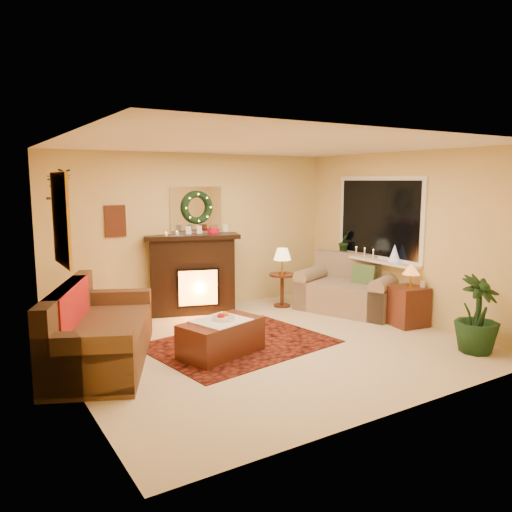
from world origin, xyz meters
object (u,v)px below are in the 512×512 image
sofa (103,328)px  coffee_table (221,338)px  end_table_square (407,308)px  fireplace (192,280)px  loveseat (348,286)px  side_table_round (282,288)px

sofa → coffee_table: size_ratio=2.12×
sofa → end_table_square: (4.30, -0.83, -0.16)m
sofa → coffee_table: 1.43m
fireplace → end_table_square: (2.45, -2.36, -0.28)m
fireplace → coffee_table: 2.11m
loveseat → end_table_square: size_ratio=2.71×
side_table_round → coffee_table: side_table_round is taller
sofa → fireplace: fireplace is taller
fireplace → end_table_square: bearing=-26.3°
coffee_table → side_table_round: bearing=20.8°
side_table_round → fireplace: bearing=163.6°
coffee_table → sofa: bearing=142.3°
sofa → side_table_round: (3.34, 1.09, -0.10)m
sofa → coffee_table: sofa is taller
fireplace → loveseat: fireplace is taller
side_table_round → end_table_square: side_table_round is taller
fireplace → end_table_square: size_ratio=2.27×
coffee_table → fireplace: bearing=58.0°
fireplace → side_table_round: fireplace is taller
fireplace → sofa: bearing=-122.9°
fireplace → loveseat: (2.25, -1.27, -0.13)m
sofa → loveseat: bearing=28.1°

